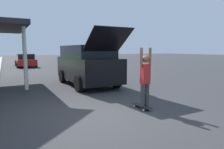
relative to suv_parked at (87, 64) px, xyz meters
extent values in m
plane|color=#333335|center=(-1.30, -4.51, -1.07)|extent=(120.00, 120.00, 0.00)
cylinder|color=silver|center=(-2.89, -0.23, 0.36)|extent=(0.16, 0.16, 2.70)
cube|color=black|center=(0.00, -0.01, -0.22)|extent=(1.92, 4.45, 1.11)
cube|color=black|center=(0.00, 0.10, 0.63)|extent=(1.77, 3.47, 0.60)
cylinder|color=black|center=(-0.92, 1.37, -0.71)|extent=(0.24, 0.72, 0.72)
cylinder|color=black|center=(0.92, 1.37, -0.71)|extent=(0.24, 0.72, 0.72)
cylinder|color=black|center=(-0.92, -1.39, -0.71)|extent=(0.24, 0.72, 0.72)
cylinder|color=black|center=(0.92, -1.39, -0.71)|extent=(0.24, 0.72, 0.72)
cube|color=black|center=(0.00, -2.29, 1.13)|extent=(1.69, 1.28, 0.92)
cube|color=maroon|center=(-1.71, 13.25, -0.56)|extent=(1.77, 4.36, 0.60)
cube|color=black|center=(-1.71, 13.14, 0.00)|extent=(1.55, 2.27, 0.53)
cylinder|color=black|center=(-2.56, 14.56, -0.76)|extent=(0.20, 0.61, 0.61)
cylinder|color=black|center=(-0.85, 14.56, -0.76)|extent=(0.20, 0.61, 0.61)
cylinder|color=black|center=(-2.56, 11.94, -0.76)|extent=(0.20, 0.61, 0.61)
cylinder|color=black|center=(-0.85, 11.94, -0.76)|extent=(0.20, 0.61, 0.61)
cylinder|color=#38383D|center=(-0.07, -4.72, -0.67)|extent=(0.13, 0.13, 0.78)
cylinder|color=#38383D|center=(0.10, -4.72, -0.67)|extent=(0.13, 0.13, 0.78)
cube|color=#B22323|center=(0.02, -4.72, 0.01)|extent=(0.25, 0.20, 0.60)
sphere|color=brown|center=(0.02, -4.72, 0.46)|extent=(0.22, 0.22, 0.22)
cylinder|color=brown|center=(-0.14, -4.72, 0.53)|extent=(0.09, 0.09, 0.53)
cylinder|color=brown|center=(0.18, -4.72, 0.53)|extent=(0.09, 0.09, 0.53)
cube|color=black|center=(-0.04, -4.63, -0.97)|extent=(0.22, 0.78, 0.02)
cylinder|color=silver|center=(-0.14, -4.39, -1.04)|extent=(0.03, 0.06, 0.06)
cylinder|color=silver|center=(0.06, -4.39, -1.04)|extent=(0.03, 0.06, 0.06)
cylinder|color=silver|center=(-0.14, -4.87, -1.04)|extent=(0.03, 0.06, 0.06)
cylinder|color=silver|center=(0.06, -4.87, -1.04)|extent=(0.03, 0.06, 0.06)
camera|label=1|loc=(-3.69, -9.46, 0.75)|focal=32.00mm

